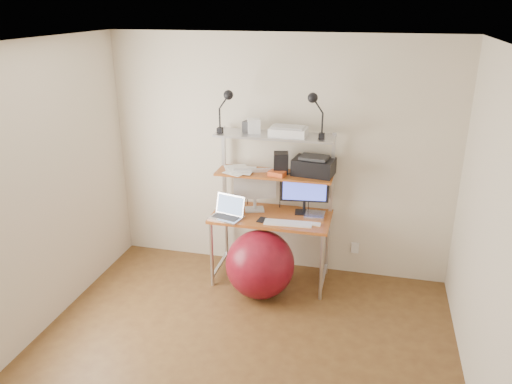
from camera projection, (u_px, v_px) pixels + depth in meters
room at (230, 229)px, 3.57m from camera, size 3.60×3.60×3.60m
computer_desk at (273, 193)px, 5.04m from camera, size 1.20×0.60×1.57m
wall_outlet at (355, 248)px, 5.34m from camera, size 0.08×0.01×0.12m
monitor_silver at (255, 186)px, 5.11m from camera, size 0.42×0.21×0.48m
monitor_black at (305, 190)px, 5.04m from camera, size 0.49×0.16×0.49m
laptop at (228, 213)px, 5.00m from camera, size 0.37×0.32×0.28m
keyboard at (288, 223)px, 4.86m from camera, size 0.47×0.16×0.01m
mouse at (317, 224)px, 4.83m from camera, size 0.08×0.05×0.02m
mac_mini at (315, 215)px, 5.01m from camera, size 0.20×0.20×0.04m
phone at (262, 220)px, 4.94m from camera, size 0.09×0.14×0.01m
printer at (314, 166)px, 4.95m from camera, size 0.43×0.33×0.19m
nas_cube at (281, 163)px, 4.99m from camera, size 0.17×0.17×0.21m
red_box at (277, 173)px, 4.94m from camera, size 0.18×0.14×0.04m
scanner at (288, 131)px, 4.82m from camera, size 0.36×0.24×0.09m
box_white at (254, 126)px, 4.91m from camera, size 0.15×0.13×0.14m
box_grey at (249, 126)px, 4.96m from camera, size 0.13×0.13×0.11m
clip_lamp_left at (227, 102)px, 4.80m from camera, size 0.17×0.09×0.43m
clip_lamp_right at (315, 105)px, 4.62m from camera, size 0.17×0.10×0.43m
exercise_ball at (260, 264)px, 4.92m from camera, size 0.68×0.68×0.68m
paper_stack at (239, 170)px, 5.09m from camera, size 0.36×0.41×0.02m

